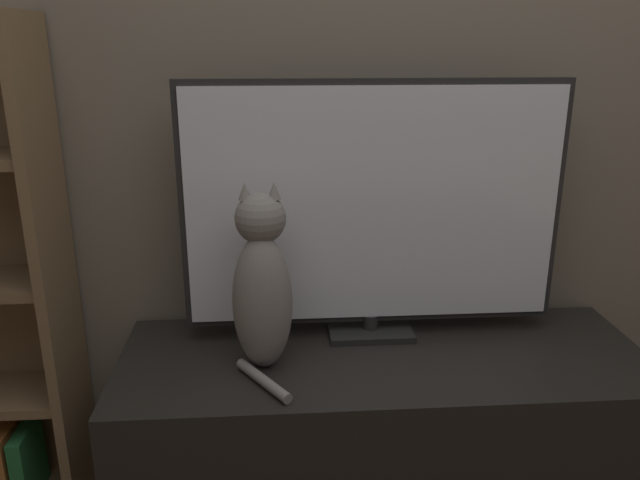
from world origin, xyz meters
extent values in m
cube|color=#756B5B|center=(0.00, 1.22, 1.30)|extent=(4.80, 0.05, 2.60)
cube|color=black|center=(0.00, 0.90, 0.27)|extent=(1.51, 0.56, 0.55)
cube|color=black|center=(-0.02, 1.03, 0.56)|extent=(0.25, 0.15, 0.02)
cylinder|color=black|center=(-0.02, 1.03, 0.59)|extent=(0.04, 0.04, 0.04)
cube|color=black|center=(-0.02, 1.04, 0.95)|extent=(1.10, 0.02, 0.72)
cube|color=white|center=(-0.02, 1.03, 0.95)|extent=(1.07, 0.01, 0.68)
ellipsoid|color=gray|center=(-0.34, 0.86, 0.73)|extent=(0.16, 0.15, 0.38)
ellipsoid|color=black|center=(-0.34, 0.91, 0.72)|extent=(0.09, 0.05, 0.21)
sphere|color=gray|center=(-0.34, 0.89, 0.96)|extent=(0.14, 0.14, 0.14)
cone|color=gray|center=(-0.38, 0.89, 1.03)|extent=(0.04, 0.04, 0.04)
cone|color=gray|center=(-0.30, 0.89, 1.03)|extent=(0.04, 0.04, 0.04)
cylinder|color=gray|center=(-0.34, 0.76, 0.56)|extent=(0.15, 0.20, 0.03)
cube|color=brown|center=(-0.94, 1.05, 0.74)|extent=(0.03, 0.28, 1.48)
cube|color=#AD662D|center=(-1.15, 1.03, 0.16)|extent=(0.06, 0.20, 0.25)
cube|color=#236B38|center=(-1.09, 1.02, 0.15)|extent=(0.04, 0.18, 0.24)
camera|label=1|loc=(-0.30, -0.68, 1.41)|focal=35.00mm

